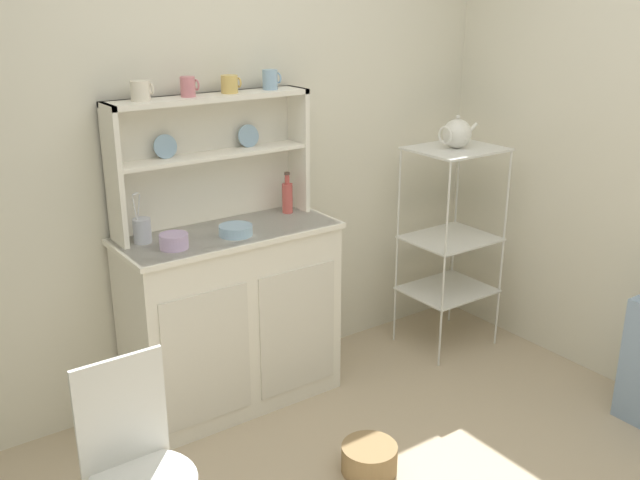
{
  "coord_description": "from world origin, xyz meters",
  "views": [
    {
      "loc": [
        -1.62,
        -1.47,
        1.96
      ],
      "look_at": [
        0.22,
        1.12,
        0.86
      ],
      "focal_mm": 40.27,
      "sensor_mm": 36.0,
      "label": 1
    }
  ],
  "objects_px": {
    "utensil_jar": "(142,230)",
    "floor_basket": "(369,458)",
    "bowl_mixing_large": "(174,241)",
    "jam_bottle": "(287,197)",
    "porcelain_teapot": "(457,133)",
    "hutch_shelf_unit": "(208,148)",
    "bakers_rack": "(451,225)",
    "wire_chair": "(134,458)",
    "hutch_cabinet": "(232,316)",
    "cup_cream_0": "(141,91)"
  },
  "relations": [
    {
      "from": "utensil_jar",
      "to": "jam_bottle",
      "type": "bearing_deg",
      "value": 0.6
    },
    {
      "from": "porcelain_teapot",
      "to": "bowl_mixing_large",
      "type": "bearing_deg",
      "value": 177.06
    },
    {
      "from": "bakers_rack",
      "to": "bowl_mixing_large",
      "type": "xyz_separation_m",
      "value": [
        -1.62,
        0.08,
        0.21
      ]
    },
    {
      "from": "porcelain_teapot",
      "to": "floor_basket",
      "type": "bearing_deg",
      "value": -148.72
    },
    {
      "from": "wire_chair",
      "to": "bowl_mixing_large",
      "type": "relative_size",
      "value": 6.77
    },
    {
      "from": "hutch_cabinet",
      "to": "porcelain_teapot",
      "type": "relative_size",
      "value": 4.25
    },
    {
      "from": "bowl_mixing_large",
      "to": "jam_bottle",
      "type": "height_order",
      "value": "jam_bottle"
    },
    {
      "from": "hutch_shelf_unit",
      "to": "wire_chair",
      "type": "bearing_deg",
      "value": -129.16
    },
    {
      "from": "jam_bottle",
      "to": "porcelain_teapot",
      "type": "height_order",
      "value": "porcelain_teapot"
    },
    {
      "from": "porcelain_teapot",
      "to": "hutch_shelf_unit",
      "type": "bearing_deg",
      "value": 166.35
    },
    {
      "from": "utensil_jar",
      "to": "porcelain_teapot",
      "type": "height_order",
      "value": "porcelain_teapot"
    },
    {
      "from": "hutch_cabinet",
      "to": "porcelain_teapot",
      "type": "xyz_separation_m",
      "value": [
        1.31,
        -0.16,
        0.78
      ]
    },
    {
      "from": "hutch_shelf_unit",
      "to": "jam_bottle",
      "type": "relative_size",
      "value": 4.68
    },
    {
      "from": "wire_chair",
      "to": "utensil_jar",
      "type": "bearing_deg",
      "value": 65.1
    },
    {
      "from": "bakers_rack",
      "to": "floor_basket",
      "type": "xyz_separation_m",
      "value": [
        -1.12,
        -0.68,
        -0.66
      ]
    },
    {
      "from": "floor_basket",
      "to": "jam_bottle",
      "type": "bearing_deg",
      "value": 78.06
    },
    {
      "from": "hutch_shelf_unit",
      "to": "floor_basket",
      "type": "bearing_deg",
      "value": -79.21
    },
    {
      "from": "cup_cream_0",
      "to": "bakers_rack",
      "type": "bearing_deg",
      "value": -9.66
    },
    {
      "from": "floor_basket",
      "to": "jam_bottle",
      "type": "relative_size",
      "value": 1.16
    },
    {
      "from": "bakers_rack",
      "to": "jam_bottle",
      "type": "distance_m",
      "value": 0.99
    },
    {
      "from": "bakers_rack",
      "to": "wire_chair",
      "type": "distance_m",
      "value": 2.28
    },
    {
      "from": "cup_cream_0",
      "to": "bowl_mixing_large",
      "type": "distance_m",
      "value": 0.66
    },
    {
      "from": "hutch_cabinet",
      "to": "porcelain_teapot",
      "type": "bearing_deg",
      "value": -6.8
    },
    {
      "from": "utensil_jar",
      "to": "bowl_mixing_large",
      "type": "bearing_deg",
      "value": -61.65
    },
    {
      "from": "hutch_cabinet",
      "to": "wire_chair",
      "type": "height_order",
      "value": "hutch_cabinet"
    },
    {
      "from": "hutch_shelf_unit",
      "to": "jam_bottle",
      "type": "xyz_separation_m",
      "value": [
        0.39,
        -0.08,
        -0.28
      ]
    },
    {
      "from": "bakers_rack",
      "to": "jam_bottle",
      "type": "height_order",
      "value": "bakers_rack"
    },
    {
      "from": "wire_chair",
      "to": "floor_basket",
      "type": "xyz_separation_m",
      "value": [
        1.03,
        0.03,
        -0.46
      ]
    },
    {
      "from": "bowl_mixing_large",
      "to": "jam_bottle",
      "type": "xyz_separation_m",
      "value": [
        0.69,
        0.16,
        0.05
      ]
    },
    {
      "from": "floor_basket",
      "to": "bowl_mixing_large",
      "type": "distance_m",
      "value": 1.26
    },
    {
      "from": "bowl_mixing_large",
      "to": "floor_basket",
      "type": "bearing_deg",
      "value": -57.05
    },
    {
      "from": "utensil_jar",
      "to": "floor_basket",
      "type": "bearing_deg",
      "value": -57.78
    },
    {
      "from": "hutch_shelf_unit",
      "to": "jam_bottle",
      "type": "bearing_deg",
      "value": -11.15
    },
    {
      "from": "bowl_mixing_large",
      "to": "porcelain_teapot",
      "type": "relative_size",
      "value": 0.51
    },
    {
      "from": "wire_chair",
      "to": "jam_bottle",
      "type": "bearing_deg",
      "value": 38.55
    },
    {
      "from": "bakers_rack",
      "to": "floor_basket",
      "type": "distance_m",
      "value": 1.47
    },
    {
      "from": "hutch_shelf_unit",
      "to": "porcelain_teapot",
      "type": "xyz_separation_m",
      "value": [
        1.31,
        -0.32,
        -0.02
      ]
    },
    {
      "from": "hutch_cabinet",
      "to": "jam_bottle",
      "type": "bearing_deg",
      "value": 12.6
    },
    {
      "from": "hutch_shelf_unit",
      "to": "wire_chair",
      "type": "distance_m",
      "value": 1.52
    },
    {
      "from": "wire_chair",
      "to": "hutch_shelf_unit",
      "type": "bearing_deg",
      "value": 51.49
    },
    {
      "from": "hutch_shelf_unit",
      "to": "bakers_rack",
      "type": "height_order",
      "value": "hutch_shelf_unit"
    },
    {
      "from": "bakers_rack",
      "to": "cup_cream_0",
      "type": "height_order",
      "value": "cup_cream_0"
    },
    {
      "from": "floor_basket",
      "to": "porcelain_teapot",
      "type": "xyz_separation_m",
      "value": [
        1.12,
        0.68,
        1.18
      ]
    },
    {
      "from": "cup_cream_0",
      "to": "bowl_mixing_large",
      "type": "height_order",
      "value": "cup_cream_0"
    },
    {
      "from": "hutch_shelf_unit",
      "to": "bowl_mixing_large",
      "type": "height_order",
      "value": "hutch_shelf_unit"
    },
    {
      "from": "jam_bottle",
      "to": "hutch_cabinet",
      "type": "bearing_deg",
      "value": -167.4
    },
    {
      "from": "jam_bottle",
      "to": "utensil_jar",
      "type": "relative_size",
      "value": 0.9
    },
    {
      "from": "cup_cream_0",
      "to": "jam_bottle",
      "type": "relative_size",
      "value": 0.46
    },
    {
      "from": "bakers_rack",
      "to": "utensil_jar",
      "type": "xyz_separation_m",
      "value": [
        -1.7,
        0.23,
        0.24
      ]
    },
    {
      "from": "hutch_cabinet",
      "to": "bowl_mixing_large",
      "type": "relative_size",
      "value": 8.33
    }
  ]
}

